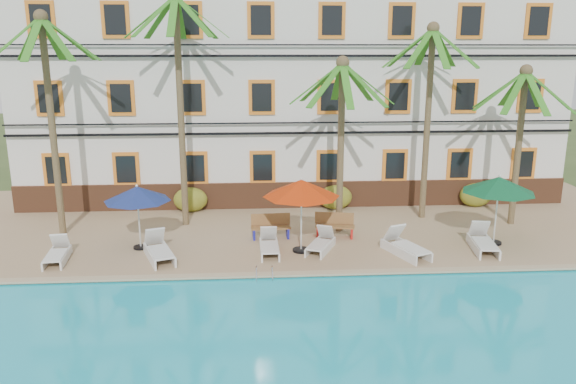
{
  "coord_description": "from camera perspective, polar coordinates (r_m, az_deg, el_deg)",
  "views": [
    {
      "loc": [
        -1.95,
        -17.63,
        7.28
      ],
      "look_at": [
        -0.61,
        3.0,
        2.0
      ],
      "focal_mm": 35.0,
      "sensor_mm": 36.0,
      "label": 1
    }
  ],
  "objects": [
    {
      "name": "pool_deck",
      "position": [
        23.81,
        1.17,
        -3.16
      ],
      "size": [
        30.0,
        12.0,
        0.25
      ],
      "primitive_type": "cube",
      "color": "tan",
      "rests_on": "ground"
    },
    {
      "name": "palm_b",
      "position": [
        22.57,
        -10.99,
        10.96
      ],
      "size": [
        3.97,
        3.97,
        9.22
      ],
      "color": "brown",
      "rests_on": "pool_deck"
    },
    {
      "name": "lounger_d",
      "position": [
        20.23,
        3.36,
        -5.22
      ],
      "size": [
        1.3,
        1.86,
        0.83
      ],
      "color": "silver",
      "rests_on": "pool_deck"
    },
    {
      "name": "palm_e",
      "position": [
        24.27,
        22.58,
        6.55
      ],
      "size": [
        3.97,
        3.97,
        6.46
      ],
      "color": "brown",
      "rests_on": "pool_deck"
    },
    {
      "name": "lounger_f",
      "position": [
        21.4,
        19.18,
        -4.8
      ],
      "size": [
        1.02,
        2.12,
        0.96
      ],
      "color": "silver",
      "rests_on": "pool_deck"
    },
    {
      "name": "bench_left",
      "position": [
        21.48,
        -1.78,
        -3.46
      ],
      "size": [
        1.53,
        0.57,
        0.93
      ],
      "color": "olive",
      "rests_on": "pool_deck"
    },
    {
      "name": "shrub_left",
      "position": [
        25.23,
        -9.88,
        -0.77
      ],
      "size": [
        1.5,
        0.9,
        1.1
      ],
      "primitive_type": "ellipsoid",
      "color": "#2E5819",
      "rests_on": "pool_deck"
    },
    {
      "name": "bench_right",
      "position": [
        21.69,
        4.81,
        -3.33
      ],
      "size": [
        1.56,
        0.75,
        0.93
      ],
      "color": "olive",
      "rests_on": "pool_deck"
    },
    {
      "name": "pool_ladder",
      "position": [
        18.06,
        -2.42,
        -8.6
      ],
      "size": [
        0.54,
        0.74,
        0.74
      ],
      "color": "silver",
      "rests_on": "ground"
    },
    {
      "name": "shrub_right",
      "position": [
        27.08,
        18.56,
        -0.28
      ],
      "size": [
        1.5,
        0.9,
        1.1
      ],
      "primitive_type": "ellipsoid",
      "color": "#2E5819",
      "rests_on": "pool_deck"
    },
    {
      "name": "palm_d",
      "position": [
        23.93,
        14.14,
        9.42
      ],
      "size": [
        3.97,
        3.97,
        8.09
      ],
      "color": "brown",
      "rests_on": "pool_deck"
    },
    {
      "name": "shrub_mid",
      "position": [
        25.35,
        4.84,
        -0.53
      ],
      "size": [
        1.5,
        0.9,
        1.1
      ],
      "primitive_type": "ellipsoid",
      "color": "#2E5819",
      "rests_on": "pool_deck"
    },
    {
      "name": "palm_c",
      "position": [
        21.56,
        5.44,
        7.27
      ],
      "size": [
        3.97,
        3.97,
        6.8
      ],
      "color": "brown",
      "rests_on": "pool_deck"
    },
    {
      "name": "hotel_building",
      "position": [
        27.74,
        0.34,
        10.39
      ],
      "size": [
        25.4,
        6.44,
        10.22
      ],
      "color": "silver",
      "rests_on": "pool_deck"
    },
    {
      "name": "lounger_a",
      "position": [
        20.75,
        -22.39,
        -5.8
      ],
      "size": [
        0.82,
        1.84,
        0.84
      ],
      "color": "silver",
      "rests_on": "pool_deck"
    },
    {
      "name": "umbrella_red",
      "position": [
        19.52,
        1.38,
        0.36
      ],
      "size": [
        2.72,
        2.72,
        2.71
      ],
      "color": "black",
      "rests_on": "pool_deck"
    },
    {
      "name": "umbrella_blue",
      "position": [
        20.61,
        -15.07,
        -0.21
      ],
      "size": [
        2.38,
        2.38,
        2.39
      ],
      "color": "black",
      "rests_on": "pool_deck"
    },
    {
      "name": "lounger_c",
      "position": [
        19.97,
        -1.91,
        -5.45
      ],
      "size": [
        0.68,
        1.82,
        0.86
      ],
      "color": "silver",
      "rests_on": "pool_deck"
    },
    {
      "name": "ground",
      "position": [
        19.17,
        2.44,
        -8.0
      ],
      "size": [
        100.0,
        100.0,
        0.0
      ],
      "primitive_type": "plane",
      "color": "#384C23",
      "rests_on": "ground"
    },
    {
      "name": "lounger_e",
      "position": [
        20.21,
        11.81,
        -5.39
      ],
      "size": [
        1.45,
        2.18,
        0.97
      ],
      "color": "silver",
      "rests_on": "pool_deck"
    },
    {
      "name": "lounger_b",
      "position": [
        19.9,
        -12.99,
        -5.78
      ],
      "size": [
        1.4,
        2.18,
        0.97
      ],
      "color": "silver",
      "rests_on": "pool_deck"
    },
    {
      "name": "palm_a",
      "position": [
        22.74,
        -23.12,
        8.94
      ],
      "size": [
        3.97,
        3.97,
        8.41
      ],
      "color": "brown",
      "rests_on": "pool_deck"
    },
    {
      "name": "pool_coping",
      "position": [
        18.24,
        2.75,
        -8.26
      ],
      "size": [
        30.0,
        0.35,
        0.06
      ],
      "primitive_type": "cube",
      "color": "tan",
      "rests_on": "pool_deck"
    },
    {
      "name": "umbrella_green",
      "position": [
        21.71,
        20.63,
        0.67
      ],
      "size": [
        2.64,
        2.64,
        2.63
      ],
      "color": "black",
      "rests_on": "pool_deck"
    }
  ]
}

